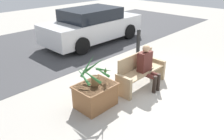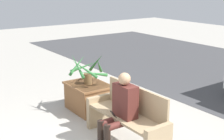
% 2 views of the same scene
% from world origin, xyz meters
% --- Properties ---
extents(bench, '(1.63, 0.49, 0.92)m').
position_xyz_m(bench, '(-0.23, 0.62, 0.43)').
color(bench, tan).
rests_on(bench, ground_plane).
extents(person_seated, '(0.40, 0.57, 1.21)m').
position_xyz_m(person_seated, '(-0.19, 0.44, 0.67)').
color(person_seated, '#51231E').
rests_on(person_seated, ground_plane).
extents(planter_box, '(0.91, 0.71, 0.57)m').
position_xyz_m(planter_box, '(-1.75, 0.78, 0.30)').
color(planter_box, brown).
rests_on(planter_box, ground_plane).
extents(potted_plant, '(0.76, 0.75, 0.64)m').
position_xyz_m(potted_plant, '(-1.74, 0.78, 0.86)').
color(potted_plant, brown).
rests_on(potted_plant, planter_box).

